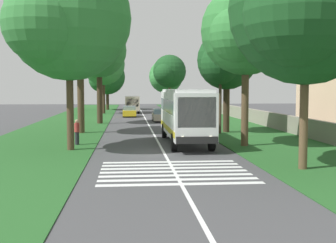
{
  "coord_description": "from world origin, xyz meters",
  "views": [
    {
      "loc": [
        -26.38,
        2.08,
        3.85
      ],
      "look_at": [
        3.26,
        -0.54,
        1.6
      ],
      "focal_mm": 47.93,
      "sensor_mm": 36.0,
      "label": 1
    }
  ],
  "objects_px": {
    "roadside_tree_right_0": "(225,62)",
    "coach_bus": "(185,112)",
    "roadside_tree_left_4": "(106,78)",
    "roadside_tree_right_2": "(165,77)",
    "roadside_tree_right_1": "(302,12)",
    "utility_pole": "(220,88)",
    "trailing_car_0": "(160,116)",
    "roadside_tree_left_3": "(98,52)",
    "roadside_tree_right_3": "(169,72)",
    "roadside_tree_right_4": "(243,33)",
    "pedestrian": "(77,132)",
    "roadside_tree_left_0": "(66,22)",
    "roadside_tree_left_1": "(103,65)",
    "trailing_minibus_0": "(132,103)",
    "trailing_car_1": "(129,112)",
    "roadside_tree_left_2": "(77,30)"
  },
  "relations": [
    {
      "from": "roadside_tree_right_0",
      "to": "coach_bus",
      "type": "bearing_deg",
      "value": 148.71
    },
    {
      "from": "roadside_tree_left_4",
      "to": "roadside_tree_right_2",
      "type": "bearing_deg",
      "value": -47.15
    },
    {
      "from": "roadside_tree_right_1",
      "to": "utility_pole",
      "type": "bearing_deg",
      "value": 1.2
    },
    {
      "from": "trailing_car_0",
      "to": "roadside_tree_left_4",
      "type": "relative_size",
      "value": 0.49
    },
    {
      "from": "roadside_tree_left_3",
      "to": "roadside_tree_right_0",
      "type": "relative_size",
      "value": 1.22
    },
    {
      "from": "roadside_tree_right_3",
      "to": "roadside_tree_right_4",
      "type": "bearing_deg",
      "value": -179.72
    },
    {
      "from": "roadside_tree_left_3",
      "to": "trailing_car_0",
      "type": "bearing_deg",
      "value": -68.33
    },
    {
      "from": "roadside_tree_right_3",
      "to": "pedestrian",
      "type": "bearing_deg",
      "value": 167.95
    },
    {
      "from": "trailing_car_0",
      "to": "roadside_tree_left_0",
      "type": "distance_m",
      "value": 25.26
    },
    {
      "from": "roadside_tree_right_1",
      "to": "roadside_tree_right_3",
      "type": "bearing_deg",
      "value": 0.72
    },
    {
      "from": "roadside_tree_right_3",
      "to": "roadside_tree_left_0",
      "type": "bearing_deg",
      "value": 168.18
    },
    {
      "from": "roadside_tree_left_3",
      "to": "roadside_tree_left_4",
      "type": "xyz_separation_m",
      "value": [
        29.97,
        0.64,
        -2.1
      ]
    },
    {
      "from": "roadside_tree_left_1",
      "to": "roadside_tree_right_2",
      "type": "bearing_deg",
      "value": -27.11
    },
    {
      "from": "roadside_tree_right_0",
      "to": "roadside_tree_right_1",
      "type": "bearing_deg",
      "value": 179.12
    },
    {
      "from": "trailing_minibus_0",
      "to": "roadside_tree_right_0",
      "type": "distance_m",
      "value": 31.76
    },
    {
      "from": "trailing_car_1",
      "to": "roadside_tree_left_3",
      "type": "relative_size",
      "value": 0.4
    },
    {
      "from": "roadside_tree_right_2",
      "to": "roadside_tree_right_1",
      "type": "bearing_deg",
      "value": -179.39
    },
    {
      "from": "roadside_tree_left_1",
      "to": "utility_pole",
      "type": "xyz_separation_m",
      "value": [
        -30.3,
        -11.36,
        -3.37
      ]
    },
    {
      "from": "trailing_car_0",
      "to": "roadside_tree_left_3",
      "type": "xyz_separation_m",
      "value": [
        -2.71,
        6.82,
        6.97
      ]
    },
    {
      "from": "roadside_tree_left_1",
      "to": "roadside_tree_right_2",
      "type": "distance_m",
      "value": 24.13
    },
    {
      "from": "trailing_minibus_0",
      "to": "roadside_tree_right_4",
      "type": "distance_m",
      "value": 40.43
    },
    {
      "from": "pedestrian",
      "to": "roadside_tree_right_0",
      "type": "bearing_deg",
      "value": -56.99
    },
    {
      "from": "trailing_car_1",
      "to": "pedestrian",
      "type": "distance_m",
      "value": 29.63
    },
    {
      "from": "roadside_tree_right_4",
      "to": "coach_bus",
      "type": "bearing_deg",
      "value": 63.91
    },
    {
      "from": "trailing_car_1",
      "to": "trailing_minibus_0",
      "type": "distance_m",
      "value": 8.73
    },
    {
      "from": "trailing_car_1",
      "to": "roadside_tree_left_4",
      "type": "height_order",
      "value": "roadside_tree_left_4"
    },
    {
      "from": "trailing_car_0",
      "to": "utility_pole",
      "type": "relative_size",
      "value": 0.59
    },
    {
      "from": "pedestrian",
      "to": "roadside_tree_right_3",
      "type": "bearing_deg",
      "value": -12.05
    },
    {
      "from": "trailing_car_1",
      "to": "utility_pole",
      "type": "bearing_deg",
      "value": -161.85
    },
    {
      "from": "utility_pole",
      "to": "roadside_tree_right_0",
      "type": "bearing_deg",
      "value": -30.62
    },
    {
      "from": "trailing_car_0",
      "to": "roadside_tree_left_1",
      "type": "relative_size",
      "value": 0.41
    },
    {
      "from": "roadside_tree_left_3",
      "to": "utility_pole",
      "type": "relative_size",
      "value": 1.47
    },
    {
      "from": "roadside_tree_left_1",
      "to": "roadside_tree_left_2",
      "type": "relative_size",
      "value": 0.85
    },
    {
      "from": "coach_bus",
      "to": "trailing_car_0",
      "type": "xyz_separation_m",
      "value": [
        20.36,
        0.24,
        -1.48
      ]
    },
    {
      "from": "trailing_car_0",
      "to": "pedestrian",
      "type": "bearing_deg",
      "value": 161.17
    },
    {
      "from": "trailing_minibus_0",
      "to": "roadside_tree_right_0",
      "type": "height_order",
      "value": "roadside_tree_right_0"
    },
    {
      "from": "coach_bus",
      "to": "roadside_tree_right_2",
      "type": "bearing_deg",
      "value": -3.31
    },
    {
      "from": "trailing_car_0",
      "to": "roadside_tree_right_4",
      "type": "relative_size",
      "value": 0.41
    },
    {
      "from": "coach_bus",
      "to": "roadside_tree_left_3",
      "type": "distance_m",
      "value": 19.79
    },
    {
      "from": "coach_bus",
      "to": "trailing_car_1",
      "type": "distance_m",
      "value": 29.26
    },
    {
      "from": "pedestrian",
      "to": "roadside_tree_right_2",
      "type": "bearing_deg",
      "value": -10.38
    },
    {
      "from": "trailing_car_1",
      "to": "trailing_minibus_0",
      "type": "xyz_separation_m",
      "value": [
        8.67,
        -0.46,
        0.88
      ]
    },
    {
      "from": "roadside_tree_left_0",
      "to": "roadside_tree_left_4",
      "type": "distance_m",
      "value": 50.39
    },
    {
      "from": "trailing_minibus_0",
      "to": "roadside_tree_left_2",
      "type": "bearing_deg",
      "value": 170.99
    },
    {
      "from": "roadside_tree_left_0",
      "to": "trailing_minibus_0",
      "type": "bearing_deg",
      "value": -6.08
    },
    {
      "from": "trailing_minibus_0",
      "to": "roadside_tree_left_4",
      "type": "distance_m",
      "value": 11.6
    },
    {
      "from": "roadside_tree_left_4",
      "to": "roadside_tree_right_4",
      "type": "distance_m",
      "value": 50.68
    },
    {
      "from": "trailing_car_0",
      "to": "roadside_tree_right_2",
      "type": "distance_m",
      "value": 38.04
    },
    {
      "from": "roadside_tree_right_1",
      "to": "roadside_tree_right_3",
      "type": "height_order",
      "value": "roadside_tree_right_1"
    },
    {
      "from": "trailing_minibus_0",
      "to": "roadside_tree_right_0",
      "type": "relative_size",
      "value": 0.69
    }
  ]
}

